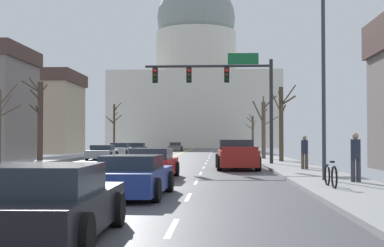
{
  "coord_description": "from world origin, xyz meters",
  "views": [
    {
      "loc": [
        4.35,
        -18.27,
        1.63
      ],
      "look_at": [
        1.97,
        29.54,
        3.04
      ],
      "focal_mm": 49.72,
      "sensor_mm": 36.0,
      "label": 1
    }
  ],
  "objects_px": {
    "sedan_near_01": "(152,164)",
    "sedan_oncoming_03": "(175,147)",
    "bicycle_parked": "(331,176)",
    "sedan_oncoming_02": "(137,148)",
    "sedan_near_02": "(133,177)",
    "sedan_oncoming_00": "(102,152)",
    "signal_gantry": "(225,84)",
    "pedestrian_01": "(305,151)",
    "pedestrian_00": "(356,155)",
    "street_lamp_right": "(316,51)",
    "sedan_near_03": "(45,205)",
    "sedan_oncoming_01": "(119,150)",
    "pickup_truck_near_00": "(237,156)"
  },
  "relations": [
    {
      "from": "pickup_truck_near_00",
      "to": "pedestrian_00",
      "type": "relative_size",
      "value": 3.24
    },
    {
      "from": "street_lamp_right",
      "to": "sedan_oncoming_00",
      "type": "relative_size",
      "value": 1.74
    },
    {
      "from": "sedan_near_01",
      "to": "sedan_oncoming_03",
      "type": "bearing_deg",
      "value": 93.6
    },
    {
      "from": "signal_gantry",
      "to": "sedan_oncoming_01",
      "type": "height_order",
      "value": "signal_gantry"
    },
    {
      "from": "signal_gantry",
      "to": "bicycle_parked",
      "type": "height_order",
      "value": "signal_gantry"
    },
    {
      "from": "pedestrian_00",
      "to": "sedan_oncoming_00",
      "type": "bearing_deg",
      "value": 120.98
    },
    {
      "from": "street_lamp_right",
      "to": "bicycle_parked",
      "type": "xyz_separation_m",
      "value": [
        -0.08,
        -2.72,
        -4.39
      ]
    },
    {
      "from": "pickup_truck_near_00",
      "to": "sedan_oncoming_02",
      "type": "distance_m",
      "value": 35.86
    },
    {
      "from": "sedan_near_01",
      "to": "sedan_near_03",
      "type": "xyz_separation_m",
      "value": [
        -0.03,
        -13.52,
        -0.02
      ]
    },
    {
      "from": "sedan_near_03",
      "to": "sedan_oncoming_02",
      "type": "xyz_separation_m",
      "value": [
        -6.96,
        54.84,
        -0.02
      ]
    },
    {
      "from": "signal_gantry",
      "to": "sedan_oncoming_00",
      "type": "height_order",
      "value": "signal_gantry"
    },
    {
      "from": "sedan_near_01",
      "to": "pedestrian_01",
      "type": "relative_size",
      "value": 2.6
    },
    {
      "from": "pedestrian_01",
      "to": "street_lamp_right",
      "type": "bearing_deg",
      "value": -95.61
    },
    {
      "from": "sedan_oncoming_00",
      "to": "sedan_oncoming_03",
      "type": "bearing_deg",
      "value": 84.19
    },
    {
      "from": "signal_gantry",
      "to": "pedestrian_00",
      "type": "distance_m",
      "value": 15.12
    },
    {
      "from": "street_lamp_right",
      "to": "sedan_near_01",
      "type": "distance_m",
      "value": 8.02
    },
    {
      "from": "sedan_near_02",
      "to": "sedan_oncoming_00",
      "type": "bearing_deg",
      "value": 104.22
    },
    {
      "from": "sedan_oncoming_02",
      "to": "pedestrian_01",
      "type": "distance_m",
      "value": 39.09
    },
    {
      "from": "sedan_oncoming_02",
      "to": "sedan_oncoming_03",
      "type": "height_order",
      "value": "sedan_oncoming_02"
    },
    {
      "from": "signal_gantry",
      "to": "sedan_near_02",
      "type": "distance_m",
      "value": 18.54
    },
    {
      "from": "signal_gantry",
      "to": "pedestrian_01",
      "type": "height_order",
      "value": "signal_gantry"
    },
    {
      "from": "pedestrian_00",
      "to": "pedestrian_01",
      "type": "xyz_separation_m",
      "value": [
        -0.49,
        7.95,
        -0.03
      ]
    },
    {
      "from": "street_lamp_right",
      "to": "pickup_truck_near_00",
      "type": "height_order",
      "value": "street_lamp_right"
    },
    {
      "from": "sedan_oncoming_00",
      "to": "sedan_oncoming_02",
      "type": "relative_size",
      "value": 1.09
    },
    {
      "from": "signal_gantry",
      "to": "street_lamp_right",
      "type": "xyz_separation_m",
      "value": [
        3.16,
        -13.18,
        -0.17
      ]
    },
    {
      "from": "street_lamp_right",
      "to": "sedan_near_01",
      "type": "height_order",
      "value": "street_lamp_right"
    },
    {
      "from": "signal_gantry",
      "to": "bicycle_parked",
      "type": "distance_m",
      "value": 16.83
    },
    {
      "from": "sedan_oncoming_01",
      "to": "pickup_truck_near_00",
      "type": "bearing_deg",
      "value": -64.24
    },
    {
      "from": "street_lamp_right",
      "to": "sedan_oncoming_01",
      "type": "relative_size",
      "value": 1.85
    },
    {
      "from": "sedan_oncoming_03",
      "to": "pedestrian_00",
      "type": "bearing_deg",
      "value": -78.99
    },
    {
      "from": "sedan_near_03",
      "to": "sedan_oncoming_03",
      "type": "xyz_separation_m",
      "value": [
        -3.29,
        66.31,
        -0.02
      ]
    },
    {
      "from": "sedan_oncoming_01",
      "to": "sedan_oncoming_02",
      "type": "relative_size",
      "value": 1.02
    },
    {
      "from": "street_lamp_right",
      "to": "pickup_truck_near_00",
      "type": "bearing_deg",
      "value": 105.35
    },
    {
      "from": "sedan_oncoming_02",
      "to": "bicycle_parked",
      "type": "bearing_deg",
      "value": -74.06
    },
    {
      "from": "sedan_oncoming_00",
      "to": "sedan_oncoming_01",
      "type": "bearing_deg",
      "value": 91.31
    },
    {
      "from": "street_lamp_right",
      "to": "sedan_oncoming_01",
      "type": "bearing_deg",
      "value": 112.77
    },
    {
      "from": "pedestrian_01",
      "to": "sedan_oncoming_01",
      "type": "bearing_deg",
      "value": 119.88
    },
    {
      "from": "sedan_oncoming_02",
      "to": "sedan_oncoming_03",
      "type": "xyz_separation_m",
      "value": [
        3.66,
        11.47,
        0.0
      ]
    },
    {
      "from": "sedan_oncoming_02",
      "to": "bicycle_parked",
      "type": "height_order",
      "value": "sedan_oncoming_02"
    },
    {
      "from": "signal_gantry",
      "to": "pickup_truck_near_00",
      "type": "height_order",
      "value": "signal_gantry"
    },
    {
      "from": "sedan_near_03",
      "to": "sedan_oncoming_02",
      "type": "relative_size",
      "value": 1.03
    },
    {
      "from": "sedan_near_01",
      "to": "sedan_oncoming_02",
      "type": "bearing_deg",
      "value": 99.6
    },
    {
      "from": "street_lamp_right",
      "to": "sedan_oncoming_03",
      "type": "relative_size",
      "value": 1.83
    },
    {
      "from": "sedan_near_02",
      "to": "pedestrian_00",
      "type": "bearing_deg",
      "value": 27.98
    },
    {
      "from": "sedan_near_01",
      "to": "sedan_near_03",
      "type": "distance_m",
      "value": 13.52
    },
    {
      "from": "pedestrian_00",
      "to": "sedan_oncoming_03",
      "type": "bearing_deg",
      "value": 101.01
    },
    {
      "from": "street_lamp_right",
      "to": "pedestrian_01",
      "type": "xyz_separation_m",
      "value": [
        0.71,
        7.21,
        -3.82
      ]
    },
    {
      "from": "sedan_near_02",
      "to": "pedestrian_00",
      "type": "relative_size",
      "value": 2.63
    },
    {
      "from": "sedan_near_01",
      "to": "bicycle_parked",
      "type": "distance_m",
      "value": 8.07
    },
    {
      "from": "bicycle_parked",
      "to": "sedan_oncoming_01",
      "type": "bearing_deg",
      "value": 111.01
    }
  ]
}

